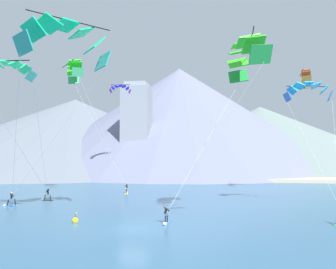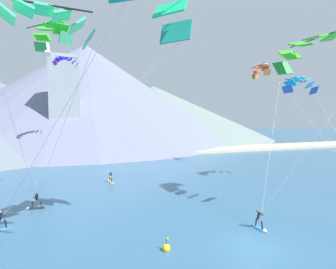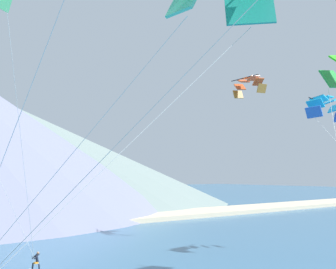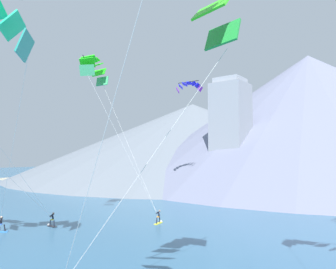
% 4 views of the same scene
% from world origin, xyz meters
% --- Properties ---
extents(kitesurfer_far_right, '(0.77, 1.79, 1.66)m').
position_xyz_m(kitesurfer_far_right, '(-7.02, 22.57, 0.45)').
color(kitesurfer_far_right, yellow).
rests_on(kitesurfer_far_right, ground).
extents(parafoil_kite_mid_center, '(5.58, 10.40, 13.36)m').
position_xyz_m(parafoil_kite_mid_center, '(17.61, 13.09, 13.70)').
color(parafoil_kite_mid_center, blue).
extents(parafoil_kite_distant_high_outer, '(2.43, 5.30, 2.28)m').
position_xyz_m(parafoil_kite_distant_high_outer, '(20.42, 24.83, 17.91)').
color(parafoil_kite_distant_high_outer, '#A16D2A').
extents(shore_building_quay_east, '(9.52, 4.91, 4.00)m').
position_xyz_m(shore_building_quay_east, '(4.83, 50.87, 2.01)').
color(shore_building_quay_east, beige).
rests_on(shore_building_quay_east, ground).
extents(mountain_peak_central_summit, '(106.02, 106.02, 23.91)m').
position_xyz_m(mountain_peak_central_summit, '(23.33, 102.70, 11.95)').
color(mountain_peak_central_summit, slate).
rests_on(mountain_peak_central_summit, ground).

